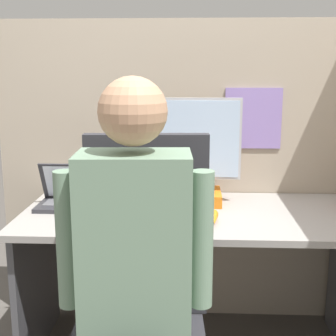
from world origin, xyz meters
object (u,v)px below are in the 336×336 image
Objects in this scene: laptop at (77,198)px; carrot_toy at (214,219)px; paper_box at (186,196)px; monitor at (186,142)px; office_chair at (142,307)px; person at (132,272)px.

laptop reaches higher than carrot_toy.
paper_box is at bearing 111.21° from carrot_toy.
monitor is at bearing 90.00° from paper_box.
laptop is at bearing 118.42° from office_chair.
carrot_toy is at bearing -18.83° from laptop.
paper_box is at bearing 80.38° from office_chair.
office_chair reaches higher than laptop.
monitor is (0.00, 0.00, 0.28)m from paper_box.
person is at bearing -98.48° from paper_box.
office_chair is at bearing -99.59° from monitor.
monitor is at bearing 80.41° from office_chair.
laptop is at bearing 161.17° from carrot_toy.
monitor is at bearing 81.55° from person.
laptop is 2.39× the size of carrot_toy.
laptop is 0.70m from carrot_toy.
monitor is 0.95m from office_chair.
person reaches higher than carrot_toy.
monitor reaches higher than carrot_toy.
carrot_toy is 0.13× the size of office_chair.
person is at bearing -93.03° from office_chair.
office_chair is at bearing -99.62° from paper_box.
person is at bearing -112.35° from carrot_toy.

